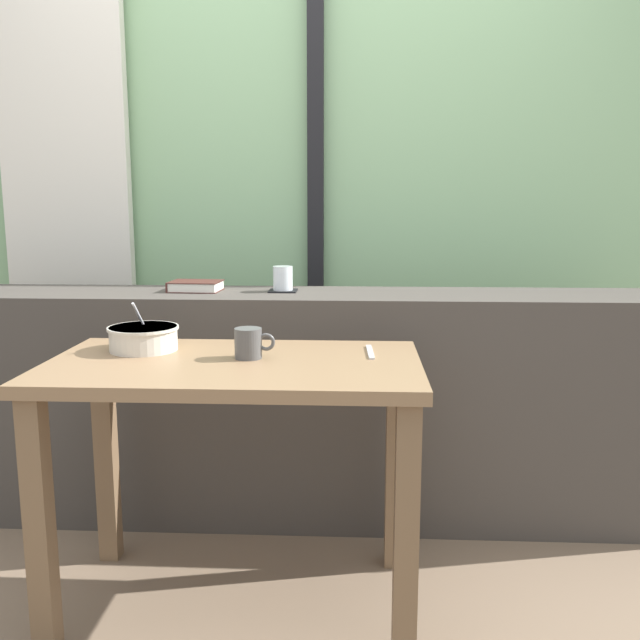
{
  "coord_description": "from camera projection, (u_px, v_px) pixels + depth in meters",
  "views": [
    {
      "loc": [
        0.26,
        -1.9,
        1.17
      ],
      "look_at": [
        0.14,
        0.45,
        0.75
      ],
      "focal_mm": 39.22,
      "sensor_mm": 36.0,
      "label": 1
    }
  ],
  "objects": [
    {
      "name": "window_divider_post",
      "position": [
        316.0,
        166.0,
        3.04
      ],
      "size": [
        0.07,
        0.05,
        2.6
      ],
      "primitive_type": "cube",
      "color": "black",
      "rests_on": "ground"
    },
    {
      "name": "closed_book",
      "position": [
        195.0,
        286.0,
        2.53
      ],
      "size": [
        0.19,
        0.15,
        0.04
      ],
      "color": "#47231E",
      "rests_on": "dark_console_ledge"
    },
    {
      "name": "curtain_left_panel",
      "position": [
        67.0,
        178.0,
        3.07
      ],
      "size": [
        0.56,
        0.06,
        2.5
      ],
      "primitive_type": "cube",
      "color": "silver",
      "rests_on": "ground"
    },
    {
      "name": "ground",
      "position": [
        266.0,
        593.0,
        2.09
      ],
      "size": [
        8.0,
        8.0,
        0.0
      ],
      "primitive_type": "plane",
      "color": "#75604C"
    },
    {
      "name": "soup_bowl",
      "position": [
        144.0,
        338.0,
        2.04
      ],
      "size": [
        0.21,
        0.21,
        0.15
      ],
      "color": "beige",
      "rests_on": "breakfast_table"
    },
    {
      "name": "ceramic_mug",
      "position": [
        249.0,
        343.0,
        1.94
      ],
      "size": [
        0.11,
        0.08,
        0.08
      ],
      "color": "#4C4C4C",
      "rests_on": "breakfast_table"
    },
    {
      "name": "outdoor_backdrop",
      "position": [
        298.0,
        144.0,
        3.09
      ],
      "size": [
        4.8,
        0.08,
        2.8
      ],
      "primitive_type": "cube",
      "color": "#8EBC89",
      "rests_on": "ground"
    },
    {
      "name": "coaster_square",
      "position": [
        282.0,
        291.0,
        2.52
      ],
      "size": [
        0.1,
        0.1,
        0.0
      ],
      "primitive_type": "cube",
      "color": "black",
      "rests_on": "dark_console_ledge"
    },
    {
      "name": "fork_utensil",
      "position": [
        370.0,
        352.0,
        2.01
      ],
      "size": [
        0.02,
        0.17,
        0.01
      ],
      "primitive_type": "cube",
      "rotation": [
        0.0,
        0.0,
        0.04
      ],
      "color": "silver",
      "rests_on": "breakfast_table"
    },
    {
      "name": "juice_glass",
      "position": [
        282.0,
        279.0,
        2.51
      ],
      "size": [
        0.07,
        0.07,
        0.09
      ],
      "color": "white",
      "rests_on": "coaster_square"
    },
    {
      "name": "breakfast_table",
      "position": [
        235.0,
        408.0,
        1.94
      ],
      "size": [
        1.02,
        0.58,
        0.72
      ],
      "color": "brown",
      "rests_on": "ground"
    },
    {
      "name": "dark_console_ledge",
      "position": [
        283.0,
        405.0,
        2.56
      ],
      "size": [
        2.8,
        0.38,
        0.83
      ],
      "primitive_type": "cube",
      "color": "#423D38",
      "rests_on": "ground"
    }
  ]
}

